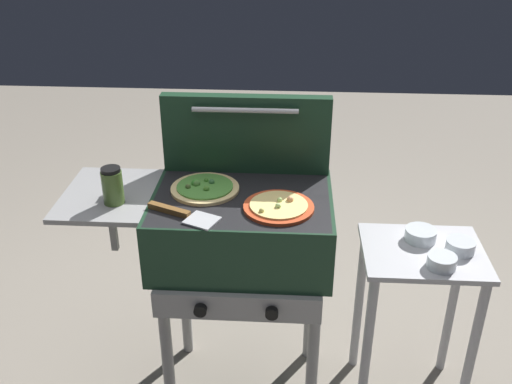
# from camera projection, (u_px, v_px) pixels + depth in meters

# --- Properties ---
(ground_plane) EXTENTS (8.00, 8.00, 0.00)m
(ground_plane) POSITION_uv_depth(u_px,v_px,m) (244.00, 383.00, 2.48)
(ground_plane) COLOR gray
(grill) EXTENTS (0.96, 0.53, 0.90)m
(grill) POSITION_uv_depth(u_px,v_px,m) (238.00, 232.00, 2.13)
(grill) COLOR #193823
(grill) RESTS_ON ground_plane
(grill_lid_open) EXTENTS (0.63, 0.08, 0.30)m
(grill_lid_open) POSITION_uv_depth(u_px,v_px,m) (246.00, 134.00, 2.19)
(grill_lid_open) COLOR #193823
(grill_lid_open) RESTS_ON grill
(pizza_cheese) EXTENTS (0.24, 0.24, 0.03)m
(pizza_cheese) POSITION_uv_depth(u_px,v_px,m) (279.00, 207.00, 1.98)
(pizza_cheese) COLOR #C64723
(pizza_cheese) RESTS_ON grill
(pizza_veggie) EXTENTS (0.25, 0.25, 0.04)m
(pizza_veggie) POSITION_uv_depth(u_px,v_px,m) (205.00, 188.00, 2.11)
(pizza_veggie) COLOR #E0C17F
(pizza_veggie) RESTS_ON grill
(sauce_jar) EXTENTS (0.07, 0.07, 0.13)m
(sauce_jar) POSITION_uv_depth(u_px,v_px,m) (113.00, 186.00, 2.00)
(sauce_jar) COLOR #4C6B2D
(sauce_jar) RESTS_ON grill
(spatula) EXTENTS (0.26, 0.16, 0.02)m
(spatula) POSITION_uv_depth(u_px,v_px,m) (182.00, 214.00, 1.94)
(spatula) COLOR #B7BABF
(spatula) RESTS_ON grill
(prep_table) EXTENTS (0.44, 0.36, 0.70)m
(prep_table) POSITION_uv_depth(u_px,v_px,m) (417.00, 293.00, 2.21)
(prep_table) COLOR #B2B2B7
(prep_table) RESTS_ON ground_plane
(topping_bowl_near) EXTENTS (0.10, 0.10, 0.04)m
(topping_bowl_near) POSITION_uv_depth(u_px,v_px,m) (442.00, 262.00, 2.02)
(topping_bowl_near) COLOR silver
(topping_bowl_near) RESTS_ON prep_table
(topping_bowl_far) EXTENTS (0.12, 0.12, 0.04)m
(topping_bowl_far) POSITION_uv_depth(u_px,v_px,m) (421.00, 235.00, 2.17)
(topping_bowl_far) COLOR silver
(topping_bowl_far) RESTS_ON prep_table
(topping_bowl_middle) EXTENTS (0.10, 0.10, 0.04)m
(topping_bowl_middle) POSITION_uv_depth(u_px,v_px,m) (460.00, 246.00, 2.11)
(topping_bowl_middle) COLOR silver
(topping_bowl_middle) RESTS_ON prep_table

